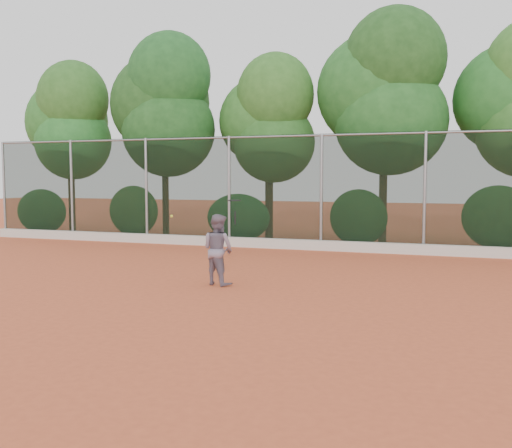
% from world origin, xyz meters
% --- Properties ---
extents(ground, '(80.00, 80.00, 0.00)m').
position_xyz_m(ground, '(0.00, 0.00, 0.00)').
color(ground, '#CB5530').
rests_on(ground, ground).
extents(concrete_curb, '(24.00, 0.20, 0.30)m').
position_xyz_m(concrete_curb, '(0.00, 6.82, 0.15)').
color(concrete_curb, beige).
rests_on(concrete_curb, ground).
extents(tennis_player, '(0.85, 0.76, 1.45)m').
position_xyz_m(tennis_player, '(-0.74, 0.76, 0.73)').
color(tennis_player, slate).
rests_on(tennis_player, ground).
extents(chainlink_fence, '(24.09, 0.09, 3.50)m').
position_xyz_m(chainlink_fence, '(-0.00, 7.00, 1.86)').
color(chainlink_fence, black).
rests_on(chainlink_fence, ground).
extents(foliage_backdrop, '(23.70, 3.63, 7.55)m').
position_xyz_m(foliage_backdrop, '(-0.55, 8.98, 4.40)').
color(foliage_backdrop, '#402B18').
rests_on(foliage_backdrop, ground).
extents(tennis_racket, '(0.32, 0.32, 0.50)m').
position_xyz_m(tennis_racket, '(-0.34, 0.66, 1.70)').
color(tennis_racket, black).
rests_on(tennis_racket, ground).
extents(tennis_ball_in_flight, '(0.06, 0.06, 0.06)m').
position_xyz_m(tennis_ball_in_flight, '(-2.08, 1.30, 1.34)').
color(tennis_ball_in_flight, yellow).
rests_on(tennis_ball_in_flight, ground).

